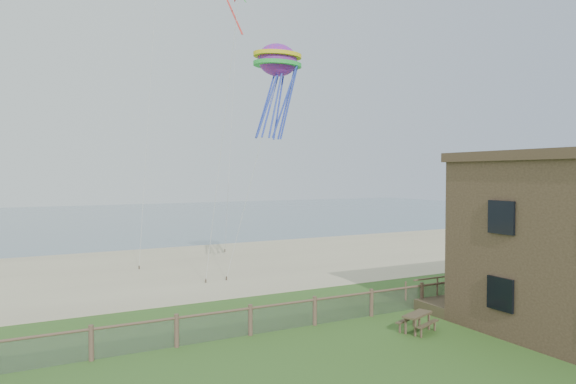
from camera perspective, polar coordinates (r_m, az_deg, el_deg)
name	(u,v)px	position (r m, az deg, el deg)	size (l,w,h in m)	color
ground	(409,373)	(18.10, 13.28, -19.03)	(160.00, 160.00, 0.00)	#3A6021
sand_beach	(199,266)	(37.04, -9.87, -8.10)	(72.00, 20.00, 0.02)	tan
ocean	(106,218)	(79.78, -19.60, -2.77)	(160.00, 68.00, 0.02)	slate
chainlink_fence	(315,313)	(22.57, 2.98, -13.23)	(36.20, 0.20, 1.25)	brown
motel_deck	(536,292)	(30.57, 25.83, -9.96)	(15.00, 2.00, 0.50)	brown
picnic_table	(417,324)	(22.38, 14.17, -14.02)	(1.55, 1.17, 0.65)	brown
octopus_kite	(278,87)	(29.73, -1.16, 11.55)	(2.91, 2.05, 5.99)	#E02355
kite_red	(239,5)	(28.53, -5.51, 19.99)	(1.01, 0.70, 2.49)	red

